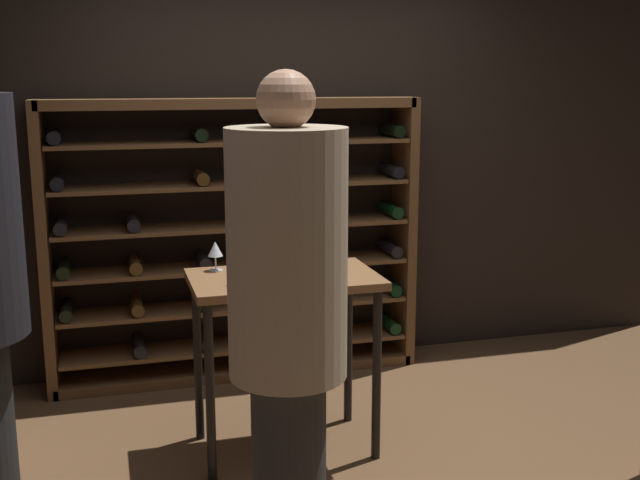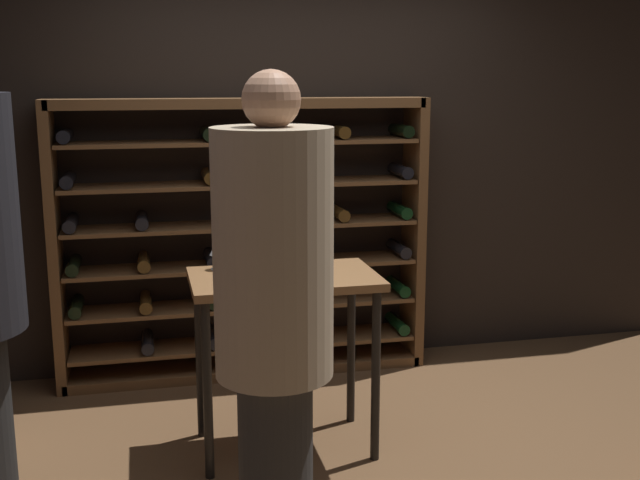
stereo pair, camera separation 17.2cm
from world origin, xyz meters
TOP-DOWN VIEW (x-y plane):
  - ground_plane at (0.00, 0.00)m, footprint 9.27×9.27m
  - back_wall at (0.00, 1.63)m, footprint 5.54×0.10m
  - wine_rack at (-0.40, 1.42)m, footprint 2.28×0.32m
  - tasting_table at (-0.34, 0.35)m, footprint 0.90×0.55m
  - person_guest_blue_shirt at (-0.56, -0.67)m, footprint 0.42×0.43m
  - wine_bottle_black_capsule at (-0.51, 0.27)m, footprint 0.08×0.08m
  - wine_bottle_red_label at (-0.41, 0.18)m, footprint 0.08×0.08m
  - wine_glass_stemmed_left at (-0.64, 0.53)m, footprint 0.07×0.07m

SIDE VIEW (x-z plane):
  - ground_plane at x=0.00m, z-range 0.00..0.00m
  - tasting_table at x=-0.34m, z-range 0.32..1.22m
  - wine_rack at x=-0.40m, z-range 0.00..1.72m
  - wine_glass_stemmed_left at x=-0.64m, z-range 0.93..1.08m
  - wine_bottle_red_label at x=-0.41m, z-range 0.85..1.18m
  - wine_bottle_black_capsule at x=-0.51m, z-range 0.85..1.19m
  - person_guest_blue_shirt at x=-0.56m, z-range 0.10..1.97m
  - back_wall at x=0.00m, z-range 0.00..2.76m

